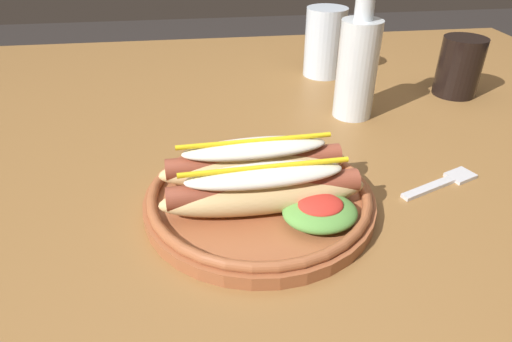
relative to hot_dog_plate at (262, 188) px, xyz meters
The scene contains 6 objects.
dining_table 0.23m from the hot_dog_plate, 80.96° to the left, with size 1.47×1.09×0.74m.
hot_dog_plate is the anchor object (origin of this frame).
fork 0.24m from the hot_dog_plate, ahead, with size 0.12×0.06×0.00m.
soda_cup 0.51m from the hot_dog_plate, 36.33° to the left, with size 0.08×0.08×0.11m, color black.
water_cup 0.48m from the hot_dog_plate, 66.22° to the left, with size 0.08×0.08×0.13m, color silver.
glass_bottle 0.31m from the hot_dog_plate, 51.33° to the left, with size 0.06×0.06×0.23m.
Camera 1 is at (-0.10, -0.62, 1.06)m, focal length 30.77 mm.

